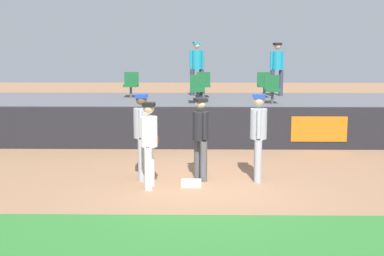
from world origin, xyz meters
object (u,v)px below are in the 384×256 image
at_px(seat_front_right, 272,88).
at_px(spectator_hooded, 277,65).
at_px(seat_back_center, 204,83).
at_px(spectator_capped, 197,64).
at_px(player_umpire, 201,133).
at_px(player_fielder_home, 150,139).
at_px(seat_front_center, 197,88).
at_px(seat_back_left, 131,83).
at_px(first_base, 191,183).
at_px(player_runner_visitor, 258,131).
at_px(player_coach_visitor, 142,130).
at_px(seat_back_right, 264,83).

distance_m(seat_front_right, spectator_hooded, 2.53).
bearing_deg(seat_back_center, spectator_capped, 106.34).
xyz_separation_m(seat_back_center, spectator_capped, (-0.23, 0.77, 0.60)).
bearing_deg(player_umpire, seat_front_right, 130.24).
distance_m(player_fielder_home, seat_front_center, 5.41).
bearing_deg(seat_back_left, first_base, -72.90).
bearing_deg(player_runner_visitor, spectator_capped, -165.03).
relative_size(player_coach_visitor, spectator_capped, 0.97).
distance_m(seat_front_center, seat_back_center, 1.81).
xyz_separation_m(seat_back_right, spectator_capped, (-2.24, 0.77, 0.60)).
relative_size(seat_back_left, seat_back_center, 1.00).
height_order(player_umpire, seat_front_right, seat_front_right).
height_order(player_umpire, seat_back_left, seat_back_left).
bearing_deg(player_fielder_home, first_base, 107.62).
bearing_deg(player_coach_visitor, player_fielder_home, 17.26).
relative_size(player_fielder_home, seat_back_right, 2.01).
xyz_separation_m(seat_back_center, seat_back_right, (2.02, -0.00, -0.00)).
relative_size(player_coach_visitor, seat_back_center, 2.13).
relative_size(player_runner_visitor, spectator_capped, 0.97).
bearing_deg(player_runner_visitor, player_fielder_home, -70.26).
bearing_deg(spectator_capped, seat_back_right, 145.48).
bearing_deg(player_umpire, spectator_capped, 155.66).
bearing_deg(spectator_capped, seat_back_left, 3.75).
bearing_deg(player_coach_visitor, player_umpire, 86.41).
xyz_separation_m(first_base, seat_back_right, (2.32, 6.91, 1.52)).
bearing_deg(player_runner_visitor, player_coach_visitor, -87.12).
relative_size(seat_front_right, spectator_capped, 0.45).
bearing_deg(seat_front_center, seat_back_left, 141.04).
xyz_separation_m(first_base, seat_front_right, (2.32, 5.11, 1.52)).
xyz_separation_m(player_umpire, seat_back_center, (0.11, 6.48, 0.57)).
relative_size(seat_back_left, seat_back_right, 1.00).
distance_m(player_fielder_home, player_runner_visitor, 2.25).
bearing_deg(player_runner_visitor, seat_front_center, -160.07).
xyz_separation_m(player_umpire, seat_back_right, (2.13, 6.48, 0.57)).
height_order(player_umpire, seat_front_center, seat_front_center).
relative_size(seat_back_left, spectator_hooded, 0.46).
bearing_deg(seat_front_center, player_coach_visitor, -103.72).
height_order(player_runner_visitor, seat_back_right, seat_back_right).
distance_m(player_runner_visitor, spectator_capped, 7.49).
bearing_deg(player_umpire, player_fielder_home, -83.36).
xyz_separation_m(first_base, seat_front_center, (0.10, 5.11, 1.52)).
height_order(player_runner_visitor, spectator_hooded, spectator_hooded).
bearing_deg(seat_back_left, seat_back_right, -0.01).
xyz_separation_m(seat_front_center, spectator_hooded, (2.72, 2.42, 0.58)).
bearing_deg(seat_back_right, seat_front_center, -140.93).
bearing_deg(seat_front_right, seat_front_center, -180.00).
relative_size(player_coach_visitor, spectator_hooded, 0.99).
relative_size(player_runner_visitor, player_umpire, 1.05).
height_order(seat_front_right, seat_back_right, same).
height_order(seat_back_right, spectator_hooded, spectator_hooded).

